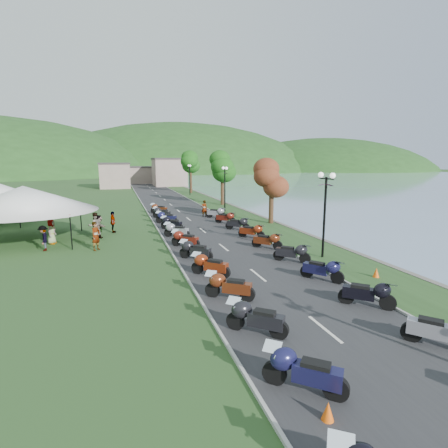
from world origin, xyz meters
TOP-DOWN VIEW (x-y plane):
  - road at (0.00, 40.00)m, footprint 7.00×120.00m
  - hills_backdrop at (0.00, 200.00)m, footprint 360.00×120.00m
  - far_building at (-2.00, 85.00)m, footprint 18.00×16.00m
  - moto_row_left at (-2.40, 16.57)m, footprint 2.60×45.84m
  - moto_row_right at (2.72, 17.62)m, footprint 2.60×34.68m
  - vendor_tent_main at (-12.88, 27.68)m, footprint 6.54×6.54m
  - tree_lakeside at (6.88, 29.55)m, footprint 2.29×2.29m
  - pedestrian_a at (-8.08, 23.77)m, footprint 0.81×0.85m
  - pedestrian_b at (-8.32, 27.33)m, footprint 1.08×0.83m
  - pedestrian_c at (-11.30, 24.59)m, footprint 0.59×1.12m
  - traffic_cone_near at (-2.34, 6.24)m, footprint 0.29×0.29m

SIDE VIEW (x-z plane):
  - hills_backdrop at x=0.00m, z-range -38.00..38.00m
  - pedestrian_a at x=-8.08m, z-range -0.94..0.94m
  - pedestrian_b at x=-8.32m, z-range -0.99..0.99m
  - pedestrian_c at x=-11.30m, z-range -0.82..0.82m
  - road at x=0.00m, z-range 0.00..0.02m
  - traffic_cone_near at x=-2.34m, z-range 0.00..0.46m
  - moto_row_left at x=-2.40m, z-range 0.00..1.10m
  - moto_row_right at x=2.72m, z-range 0.00..1.10m
  - vendor_tent_main at x=-12.88m, z-range 0.00..4.00m
  - far_building at x=-2.00m, z-range 0.00..5.00m
  - tree_lakeside at x=6.88m, z-range 0.00..6.37m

